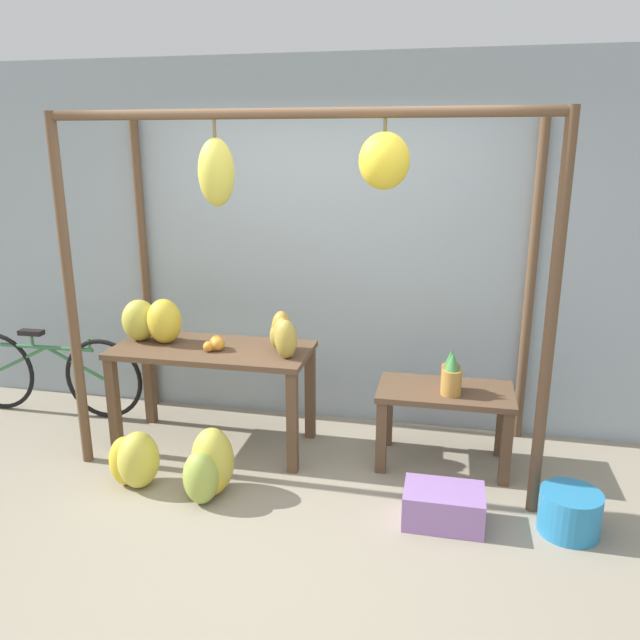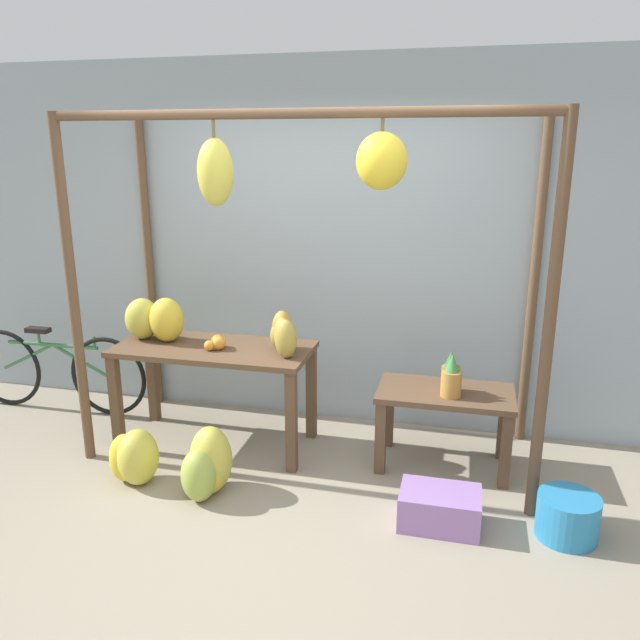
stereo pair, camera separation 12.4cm
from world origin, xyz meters
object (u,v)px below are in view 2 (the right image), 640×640
object	(u,v)px
orange_pile	(217,343)
papaya_pile	(283,334)
banana_pile_on_table	(155,319)
fruit_crate_white	(440,508)
banana_pile_ground_left	(134,457)
blue_bucket	(568,517)
parked_bicycle	(56,370)
banana_pile_ground_right	(207,467)
pineapple_cluster	(451,377)

from	to	relation	value
orange_pile	papaya_pile	size ratio (longest dim) A/B	0.45
banana_pile_on_table	fruit_crate_white	size ratio (longest dim) A/B	1.08
banana_pile_ground_left	papaya_pile	size ratio (longest dim) A/B	1.04
blue_bucket	parked_bicycle	distance (m)	4.04
papaya_pile	parked_bicycle	bearing A→B (deg)	172.87
banana_pile_on_table	parked_bicycle	bearing A→B (deg)	168.55
fruit_crate_white	parked_bicycle	size ratio (longest dim) A/B	0.29
banana_pile_ground_left	parked_bicycle	xyz separation A→B (m)	(-1.24, 0.92, 0.17)
banana_pile_ground_left	banana_pile_ground_right	world-z (taller)	banana_pile_ground_right
banana_pile_ground_right	fruit_crate_white	world-z (taller)	banana_pile_ground_right
banana_pile_ground_right	papaya_pile	world-z (taller)	papaya_pile
pineapple_cluster	papaya_pile	xyz separation A→B (m)	(-1.16, -0.01, 0.21)
blue_bucket	orange_pile	bearing A→B (deg)	166.24
fruit_crate_white	blue_bucket	size ratio (longest dim) A/B	1.35
blue_bucket	parked_bicycle	world-z (taller)	parked_bicycle
pineapple_cluster	banana_pile_ground_right	bearing A→B (deg)	-155.23
pineapple_cluster	fruit_crate_white	size ratio (longest dim) A/B	0.64
banana_pile_on_table	parked_bicycle	size ratio (longest dim) A/B	0.31
banana_pile_on_table	papaya_pile	distance (m)	1.00
banana_pile_ground_left	papaya_pile	xyz separation A→B (m)	(0.83, 0.66, 0.71)
fruit_crate_white	papaya_pile	size ratio (longest dim) A/B	1.28
banana_pile_ground_right	parked_bicycle	size ratio (longest dim) A/B	0.31
parked_bicycle	papaya_pile	world-z (taller)	papaya_pile
banana_pile_on_table	pineapple_cluster	xyz separation A→B (m)	(2.16, -0.03, -0.24)
banana_pile_ground_right	fruit_crate_white	distance (m)	1.47
fruit_crate_white	papaya_pile	world-z (taller)	papaya_pile
banana_pile_on_table	blue_bucket	distance (m)	3.04
banana_pile_on_table	banana_pile_ground_left	size ratio (longest dim) A/B	1.33
orange_pile	banana_pile_ground_right	distance (m)	0.90
banana_pile_ground_right	blue_bucket	xyz separation A→B (m)	(2.18, 0.05, -0.05)
banana_pile_ground_right	parked_bicycle	world-z (taller)	parked_bicycle
banana_pile_ground_right	fruit_crate_white	size ratio (longest dim) A/B	1.08
parked_bicycle	pineapple_cluster	bearing A→B (deg)	-4.37
banana_pile_on_table	banana_pile_ground_right	size ratio (longest dim) A/B	1.00
banana_pile_ground_left	blue_bucket	xyz separation A→B (m)	(2.70, 0.05, -0.06)
pineapple_cluster	blue_bucket	xyz separation A→B (m)	(0.71, -0.63, -0.55)
pineapple_cluster	papaya_pile	size ratio (longest dim) A/B	0.82
fruit_crate_white	banana_pile_ground_left	bearing A→B (deg)	179.76
fruit_crate_white	parked_bicycle	xyz separation A→B (m)	(-3.22, 0.93, 0.24)
fruit_crate_white	parked_bicycle	distance (m)	3.36
banana_pile_ground_right	blue_bucket	distance (m)	2.18
pineapple_cluster	banana_pile_ground_left	size ratio (longest dim) A/B	0.79
orange_pile	banana_pile_ground_right	size ratio (longest dim) A/B	0.33
orange_pile	fruit_crate_white	distance (m)	1.88
pineapple_cluster	parked_bicycle	xyz separation A→B (m)	(-3.23, 0.25, -0.33)
papaya_pile	banana_pile_on_table	bearing A→B (deg)	177.58
parked_bicycle	fruit_crate_white	bearing A→B (deg)	-16.07
banana_pile_ground_left	banana_pile_ground_right	xyz separation A→B (m)	(0.52, -0.01, -0.00)
orange_pile	blue_bucket	world-z (taller)	orange_pile
banana_pile_on_table	papaya_pile	xyz separation A→B (m)	(1.00, -0.04, -0.03)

